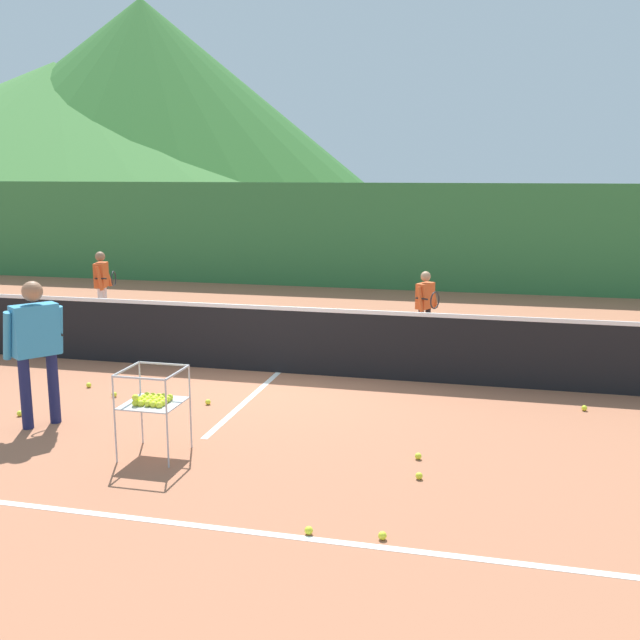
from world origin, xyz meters
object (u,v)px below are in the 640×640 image
at_px(tennis_ball_11, 20,413).
at_px(student_0, 102,280).
at_px(instructor, 36,340).
at_px(tennis_ball_4, 584,408).
at_px(ball_cart, 153,400).
at_px(tennis_ball_10, 89,385).
at_px(tennis_net, 278,339).
at_px(tennis_ball_7, 114,395).
at_px(tennis_ball_9, 309,530).
at_px(tennis_ball_2, 382,536).
at_px(student_1, 426,301).
at_px(tennis_ball_0, 419,476).
at_px(tennis_ball_8, 208,402).
at_px(tennis_ball_5, 418,456).

bearing_deg(tennis_ball_11, student_0, 109.85).
xyz_separation_m(instructor, tennis_ball_4, (6.09, 2.01, -0.97)).
distance_m(ball_cart, tennis_ball_10, 2.86).
xyz_separation_m(tennis_net, instructor, (-1.97, -2.82, 0.50)).
height_order(tennis_ball_7, tennis_ball_11, same).
bearing_deg(tennis_ball_9, tennis_ball_2, 5.35).
bearing_deg(student_1, tennis_net, -128.68).
bearing_deg(tennis_ball_2, instructor, 157.26).
distance_m(tennis_ball_9, tennis_ball_10, 5.12).
distance_m(student_1, tennis_ball_9, 6.99).
distance_m(tennis_net, ball_cart, 3.37).
relative_size(tennis_ball_0, tennis_ball_8, 1.00).
bearing_deg(student_1, ball_cart, -110.90).
distance_m(tennis_ball_5, tennis_ball_8, 2.99).
relative_size(student_0, student_1, 1.10).
bearing_deg(tennis_net, tennis_ball_8, -104.16).
distance_m(student_0, tennis_ball_9, 9.58).
bearing_deg(tennis_ball_8, student_0, 131.62).
xyz_separation_m(instructor, tennis_ball_2, (4.21, -1.77, -0.97)).
relative_size(instructor, student_0, 1.23).
xyz_separation_m(tennis_ball_0, tennis_ball_11, (-4.81, 0.73, 0.00)).
bearing_deg(tennis_ball_7, ball_cart, -50.63).
xyz_separation_m(tennis_ball_0, tennis_ball_4, (1.72, 2.53, 0.00)).
distance_m(ball_cart, tennis_ball_0, 2.75).
relative_size(tennis_ball_0, tennis_ball_4, 1.00).
height_order(tennis_ball_4, tennis_ball_7, same).
distance_m(ball_cart, tennis_ball_2, 2.88).
bearing_deg(instructor, student_1, 53.28).
relative_size(tennis_net, student_0, 8.70).
xyz_separation_m(student_1, tennis_ball_4, (2.26, -3.12, -0.71)).
bearing_deg(tennis_ball_0, ball_cart, -179.58).
bearing_deg(instructor, tennis_ball_9, -26.66).
xyz_separation_m(tennis_ball_9, tennis_ball_10, (-3.91, 3.30, 0.00)).
xyz_separation_m(tennis_ball_8, tennis_ball_10, (-1.84, 0.32, 0.00)).
distance_m(tennis_ball_7, tennis_ball_8, 1.29).
height_order(student_0, ball_cart, student_0).
xyz_separation_m(ball_cart, tennis_ball_10, (-1.95, 2.02, -0.55)).
distance_m(student_1, tennis_ball_8, 4.63).
xyz_separation_m(tennis_net, tennis_ball_8, (-0.42, -1.66, -0.47)).
bearing_deg(ball_cart, tennis_ball_11, 160.44).
bearing_deg(tennis_ball_10, tennis_ball_0, -23.28).
relative_size(student_0, tennis_ball_4, 19.89).
bearing_deg(student_0, tennis_ball_11, -70.15).
bearing_deg(tennis_net, tennis_ball_9, -70.38).
distance_m(tennis_ball_8, tennis_ball_10, 1.87).
height_order(tennis_ball_2, tennis_ball_11, same).
xyz_separation_m(instructor, tennis_ball_11, (-0.44, 0.21, -0.97)).
bearing_deg(tennis_ball_0, student_0, 137.82).
bearing_deg(student_0, tennis_ball_8, -48.38).
height_order(student_0, student_1, student_0).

